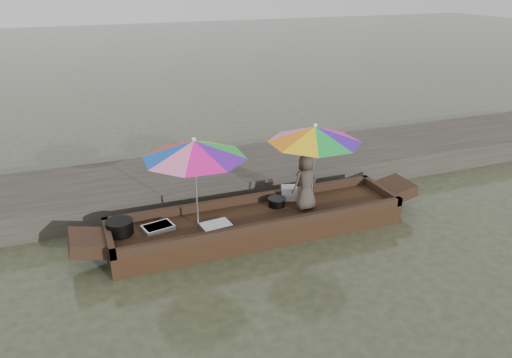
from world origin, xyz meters
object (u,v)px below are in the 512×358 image
object	(u,v)px
tray_scallop	(216,226)
umbrella_bow	(196,183)
charcoal_grill	(277,202)
cooking_pot	(120,227)
supply_bag	(289,193)
umbrella_stern	(313,166)
tray_crayfish	(158,228)
boat_hull	(258,224)
vendor	(306,182)

from	to	relation	value
tray_scallop	umbrella_bow	world-z (taller)	umbrella_bow
charcoal_grill	umbrella_bow	bearing A→B (deg)	-171.46
cooking_pot	charcoal_grill	distance (m)	2.78
supply_bag	umbrella_stern	world-z (taller)	umbrella_stern
cooking_pot	tray_scallop	distance (m)	1.55
cooking_pot	supply_bag	size ratio (longest dim) A/B	1.56
tray_scallop	charcoal_grill	size ratio (longest dim) A/B	1.63
charcoal_grill	tray_crayfish	bearing A→B (deg)	-176.27
boat_hull	tray_crayfish	distance (m)	1.75
umbrella_bow	charcoal_grill	bearing A→B (deg)	8.54
tray_crayfish	charcoal_grill	size ratio (longest dim) A/B	1.63
boat_hull	umbrella_bow	bearing A→B (deg)	180.00
cooking_pot	umbrella_stern	xyz separation A→B (m)	(3.37, -0.21, 0.66)
boat_hull	tray_scallop	distance (m)	0.86
tray_scallop	vendor	bearing A→B (deg)	3.58
boat_hull	supply_bag	world-z (taller)	supply_bag
cooking_pot	tray_scallop	bearing A→B (deg)	-13.37
tray_scallop	umbrella_stern	bearing A→B (deg)	4.64
boat_hull	supply_bag	distance (m)	0.94
vendor	cooking_pot	bearing A→B (deg)	-14.57
umbrella_bow	umbrella_stern	xyz separation A→B (m)	(2.12, 0.00, 0.00)
boat_hull	tray_scallop	xyz separation A→B (m)	(-0.82, -0.15, 0.21)
tray_crayfish	supply_bag	distance (m)	2.54
charcoal_grill	umbrella_stern	distance (m)	0.95
charcoal_grill	vendor	world-z (taller)	vendor
boat_hull	charcoal_grill	distance (m)	0.56
umbrella_bow	supply_bag	bearing A→B (deg)	12.49
tray_crayfish	supply_bag	bearing A→B (deg)	7.36
tray_scallop	umbrella_bow	size ratio (longest dim) A/B	0.29
cooking_pot	tray_crayfish	distance (m)	0.61
cooking_pot	vendor	size ratio (longest dim) A/B	0.42
tray_crayfish	supply_bag	xyz separation A→B (m)	(2.52, 0.32, 0.09)
supply_bag	umbrella_stern	distance (m)	0.81
vendor	umbrella_stern	world-z (taller)	umbrella_stern
supply_bag	umbrella_stern	xyz separation A→B (m)	(0.26, -0.41, 0.65)
tray_crayfish	umbrella_bow	bearing A→B (deg)	-7.64
vendor	umbrella_stern	distance (m)	0.31
cooking_pot	umbrella_stern	bearing A→B (deg)	-3.52
charcoal_grill	vendor	xyz separation A→B (m)	(0.43, -0.27, 0.45)
charcoal_grill	umbrella_stern	bearing A→B (deg)	-21.24
umbrella_bow	umbrella_stern	bearing A→B (deg)	0.00
umbrella_stern	tray_scallop	bearing A→B (deg)	-175.36
tray_crayfish	charcoal_grill	distance (m)	2.19
supply_bag	tray_scallop	bearing A→B (deg)	-160.59
vendor	umbrella_stern	bearing A→B (deg)	-174.35
supply_bag	umbrella_bow	distance (m)	2.01
tray_crayfish	cooking_pot	bearing A→B (deg)	168.57
tray_crayfish	tray_scallop	bearing A→B (deg)	-14.61
charcoal_grill	tray_scallop	bearing A→B (deg)	-163.28
boat_hull	cooking_pot	distance (m)	2.35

